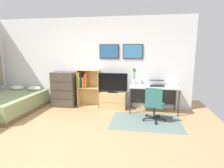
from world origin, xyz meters
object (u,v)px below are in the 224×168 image
object	(u,v)px
television	(113,83)
office_chair	(154,104)
dresser	(64,89)
bamboo_vase	(134,77)
bookshelf	(87,85)
bed	(10,103)
laptop	(157,83)
wine_glass	(140,81)
desk	(154,90)
computer_mouse	(167,86)
tv_stand	(113,100)

from	to	relation	value
television	office_chair	size ratio (longest dim) A/B	0.99
dresser	bamboo_vase	distance (m)	2.19
bookshelf	bed	bearing A→B (deg)	-156.42
bamboo_vase	bed	bearing A→B (deg)	-165.53
bookshelf	bamboo_vase	size ratio (longest dim) A/B	2.38
television	laptop	xyz separation A→B (m)	(1.26, -0.01, 0.03)
bamboo_vase	wine_glass	size ratio (longest dim) A/B	2.67
desk	office_chair	bearing A→B (deg)	-91.58
computer_mouse	bed	bearing A→B (deg)	-171.68
desk	wine_glass	distance (m)	0.48
tv_stand	wine_glass	xyz separation A→B (m)	(0.80, -0.16, 0.63)
tv_stand	computer_mouse	size ratio (longest dim) A/B	7.46
laptop	office_chair	bearing A→B (deg)	-98.75
dresser	laptop	distance (m)	2.81
television	laptop	size ratio (longest dim) A/B	1.93
tv_stand	computer_mouse	xyz separation A→B (m)	(1.52, -0.18, 0.51)
bookshelf	computer_mouse	size ratio (longest dim) A/B	11.00
tv_stand	office_chair	distance (m)	1.47
desk	wine_glass	world-z (taller)	wine_glass
bed	computer_mouse	bearing A→B (deg)	8.24
television	desk	bearing A→B (deg)	-0.54
tv_stand	bookshelf	bearing A→B (deg)	176.16
tv_stand	desk	bearing A→B (deg)	-1.62
computer_mouse	wine_glass	bearing A→B (deg)	178.09
office_chair	dresser	bearing A→B (deg)	173.72
tv_stand	computer_mouse	distance (m)	1.61
bookshelf	office_chair	bearing A→B (deg)	-25.37
computer_mouse	wine_glass	xyz separation A→B (m)	(-0.72, 0.02, 0.12)
bookshelf	television	bearing A→B (deg)	-5.37
dresser	tv_stand	size ratio (longest dim) A/B	1.38
computer_mouse	dresser	bearing A→B (deg)	176.92
television	wine_glass	distance (m)	0.82
bookshelf	bamboo_vase	world-z (taller)	bamboo_vase
desk	office_chair	size ratio (longest dim) A/B	1.56
office_chair	desk	bearing A→B (deg)	100.09
bed	bookshelf	world-z (taller)	bookshelf
dresser	office_chair	size ratio (longest dim) A/B	1.24
television	tv_stand	bearing A→B (deg)	90.00
bed	bamboo_vase	xyz separation A→B (m)	(3.44, 0.89, 0.72)
desk	wine_glass	xyz separation A→B (m)	(-0.38, -0.12, 0.26)
bookshelf	computer_mouse	world-z (taller)	bookshelf
laptop	wine_glass	bearing A→B (deg)	-166.37
bamboo_vase	wine_glass	bearing A→B (deg)	-51.13
dresser	computer_mouse	world-z (taller)	dresser
tv_stand	bamboo_vase	xyz separation A→B (m)	(0.61, 0.07, 0.72)
computer_mouse	bamboo_vase	distance (m)	0.96
office_chair	computer_mouse	distance (m)	0.85
tv_stand	bamboo_vase	size ratio (longest dim) A/B	1.62
bed	computer_mouse	distance (m)	4.42
television	computer_mouse	world-z (taller)	television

